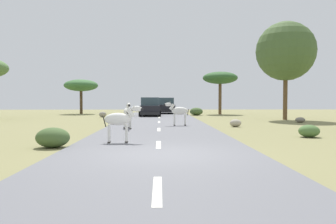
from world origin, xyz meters
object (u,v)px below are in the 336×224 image
Objects in this scene: zebra_1 at (178,111)px; rock_1 at (300,120)px; rock_2 at (103,114)px; rock_0 at (236,123)px; tree_3 at (286,51)px; bush_2 at (53,138)px; bush_0 at (196,112)px; tree_1 at (81,86)px; car_0 at (150,107)px; bush_1 at (309,131)px; tree_0 at (220,78)px; zebra_2 at (120,120)px; car_1 at (166,106)px; zebra_0 at (128,112)px.

zebra_1 is 2.22× the size of rock_1.
rock_0 is at bearing -49.61° from rock_2.
zebra_1 is 0.20× the size of tree_3.
bush_2 is (-13.47, -15.61, -5.04)m from tree_3.
tree_3 is 10.97m from bush_0.
bush_0 is 1.91× the size of rock_0.
tree_3 is 16.45m from rock_2.
rock_2 is (-14.90, 7.59, 0.07)m from rock_1.
tree_1 reaches higher than rock_1.
car_0 is at bearing 20.02° from rock_2.
bush_0 is 1.47× the size of bush_1.
rock_0 is at bearing -99.72° from zebra_1.
tree_0 reaches higher than rock_2.
zebra_1 is 2.24× the size of rock_2.
zebra_2 reaches higher than bush_2.
tree_1 reaches higher than zebra_2.
tree_1 is (-9.80, 17.95, 2.23)m from zebra_1.
zebra_2 is 19.24m from rock_2.
bush_1 is 1.30× the size of rock_1.
zebra_1 reaches higher than zebra_2.
bush_0 is at bearing -136.60° from tree_0.
tree_3 is at bearing -31.75° from tree_1.
tree_3 reaches higher than car_1.
zebra_1 is 2.23× the size of rock_0.
tree_3 reaches higher than zebra_1.
car_1 is 6.67m from tree_0.
tree_0 is at bearing 43.40° from bush_0.
tree_0 is (5.81, -1.24, 3.03)m from car_1.
zebra_1 reaches higher than bush_0.
tree_0 reaches higher than zebra_0.
car_0 is 0.57× the size of tree_3.
rock_0 is at bearing -145.39° from rock_1.
rock_0 is (5.38, -12.79, -0.63)m from car_0.
zebra_0 is 2.23× the size of rock_1.
rock_2 is at bearing 30.34° from zebra_1.
car_0 reaches higher than zebra_0.
zebra_2 reaches higher than bush_1.
tree_1 reaches higher than zebra_0.
zebra_2 is 2.16× the size of rock_1.
tree_0 reaches higher than zebra_2.
rock_2 is at bearing -174.75° from zebra_2.
tree_3 is (10.84, -5.77, 4.53)m from car_0.
bush_1 is (15.03, -24.16, -2.86)m from tree_1.
zebra_2 is at bearing -134.79° from rock_1.
car_1 is at bearing 169.46° from zebra_2.
rock_1 is (3.24, -13.56, -3.70)m from tree_0.
tree_0 is 6.80× the size of rock_2.
tree_0 is at bearing 68.68° from bush_2.
car_0 is 3.93× the size of bush_2.
bush_1 is (5.64, -24.12, -0.58)m from car_1.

